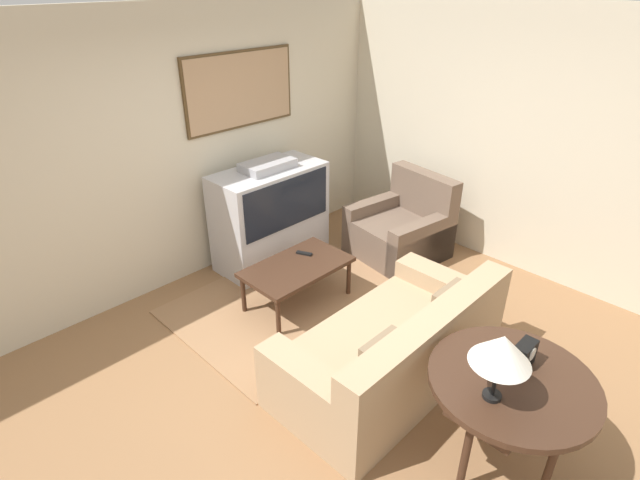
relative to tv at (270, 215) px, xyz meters
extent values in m
plane|color=#8E6642|center=(-0.77, -1.70, -0.56)|extent=(12.00, 12.00, 0.00)
cube|color=beige|center=(-0.77, 0.43, 0.79)|extent=(12.00, 0.06, 2.70)
cube|color=#4C381E|center=(0.00, 0.38, 1.29)|extent=(1.32, 0.03, 0.76)
cube|color=tan|center=(0.00, 0.36, 1.29)|extent=(1.27, 0.01, 0.71)
cube|color=beige|center=(1.86, -1.70, 0.79)|extent=(0.06, 12.00, 2.70)
cube|color=#99704C|center=(-0.41, -0.76, -0.55)|extent=(2.17, 1.66, 0.01)
cube|color=#B7B7BC|center=(0.00, 0.00, -0.31)|extent=(1.24, 0.59, 0.49)
cube|color=#B7B7BC|center=(0.00, 0.00, 0.23)|extent=(1.24, 0.59, 0.60)
cube|color=black|center=(0.00, -0.30, 0.23)|extent=(1.11, 0.01, 0.53)
cube|color=#9E9EA3|center=(0.00, 0.00, 0.58)|extent=(0.56, 0.32, 0.09)
cube|color=tan|center=(-0.52, -2.06, -0.36)|extent=(1.92, 1.00, 0.40)
cube|color=tan|center=(-0.52, -2.44, 0.04)|extent=(1.91, 0.24, 0.39)
cube|color=tan|center=(0.31, -2.05, -0.28)|extent=(0.25, 0.98, 0.56)
cube|color=tan|center=(-1.36, -2.07, -0.28)|extent=(0.25, 0.98, 0.56)
cube|color=#7C664D|center=(-0.09, -2.30, 0.01)|extent=(0.36, 0.12, 0.34)
cube|color=#7C664D|center=(-0.95, -2.31, 0.01)|extent=(0.36, 0.12, 0.34)
cube|color=brown|center=(1.11, -0.92, -0.35)|extent=(1.05, 1.03, 0.43)
cube|color=brown|center=(1.48, -0.97, 0.12)|extent=(0.31, 0.92, 0.50)
cube|color=brown|center=(1.17, -0.55, -0.28)|extent=(0.94, 0.29, 0.57)
cube|color=brown|center=(1.06, -1.28, -0.28)|extent=(0.94, 0.29, 0.57)
cube|color=#3D2619|center=(-0.37, -0.82, -0.14)|extent=(1.03, 0.60, 0.04)
cylinder|color=#3D2619|center=(-0.83, -1.08, -0.36)|extent=(0.04, 0.04, 0.40)
cylinder|color=#3D2619|center=(0.10, -1.08, -0.36)|extent=(0.04, 0.04, 0.40)
cylinder|color=#3D2619|center=(-0.83, -0.57, -0.36)|extent=(0.04, 0.04, 0.40)
cylinder|color=#3D2619|center=(0.10, -0.57, -0.36)|extent=(0.04, 0.04, 0.40)
cylinder|color=#3D2619|center=(-0.65, -3.09, 0.14)|extent=(1.03, 1.03, 0.04)
cube|color=#3D2619|center=(-0.65, -3.09, 0.08)|extent=(0.87, 0.41, 0.08)
cylinder|color=#3D2619|center=(-1.01, -3.04, -0.22)|extent=(0.05, 0.05, 0.68)
cylinder|color=#3D2619|center=(-0.29, -3.04, -0.22)|extent=(0.05, 0.05, 0.68)
cylinder|color=#3D2619|center=(-0.65, -3.43, -0.22)|extent=(0.05, 0.05, 0.68)
cylinder|color=black|center=(-0.88, -3.07, 0.18)|extent=(0.11, 0.11, 0.02)
cylinder|color=black|center=(-0.88, -3.07, 0.39)|extent=(0.02, 0.02, 0.39)
cone|color=white|center=(-0.88, -3.07, 0.52)|extent=(0.35, 0.35, 0.18)
cube|color=black|center=(-0.49, -3.07, 0.25)|extent=(0.17, 0.09, 0.17)
cylinder|color=white|center=(-0.49, -3.12, 0.28)|extent=(0.09, 0.01, 0.09)
cube|color=black|center=(-0.18, -0.72, -0.11)|extent=(0.11, 0.16, 0.02)
camera|label=1|loc=(-3.08, -3.86, 2.36)|focal=28.00mm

